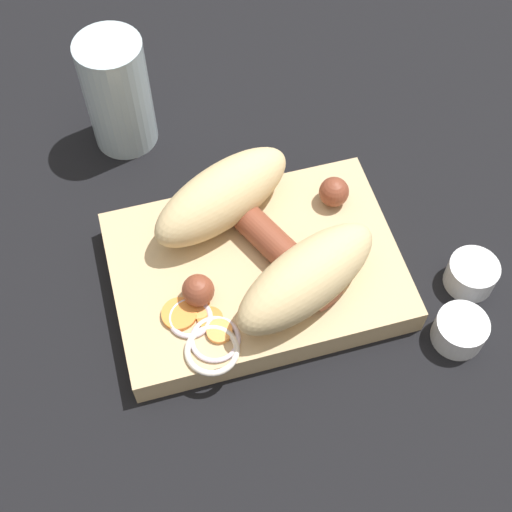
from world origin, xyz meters
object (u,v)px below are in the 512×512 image
food_tray (256,271)px  condiment_cup_far (471,275)px  condiment_cup_near (459,331)px  sausage (269,239)px  bread_roll (263,235)px  drink_glass (118,94)px

food_tray → condiment_cup_far: (0.18, -0.05, -0.00)m
food_tray → condiment_cup_near: size_ratio=5.60×
sausage → bread_roll: bearing=-147.9°
food_tray → condiment_cup_far: food_tray is taller
sausage → condiment_cup_near: (0.13, -0.11, -0.03)m
food_tray → drink_glass: (-0.08, 0.20, 0.05)m
drink_glass → condiment_cup_near: bearing=-52.3°
condiment_cup_near → bread_roll: bearing=142.5°
drink_glass → bread_roll: bearing=-64.7°
bread_roll → drink_glass: 0.21m
food_tray → bread_roll: (0.01, 0.01, 0.04)m
condiment_cup_far → bread_roll: bearing=160.7°
sausage → food_tray: bearing=-142.1°
bread_roll → condiment_cup_near: size_ratio=4.66×
food_tray → sausage: 0.03m
condiment_cup_near → condiment_cup_far: same height
sausage → condiment_cup_far: size_ratio=3.78×
food_tray → drink_glass: size_ratio=2.06×
food_tray → condiment_cup_near: food_tray is taller
condiment_cup_far → condiment_cup_near: bearing=-124.1°
sausage → condiment_cup_far: sausage is taller
condiment_cup_far → drink_glass: 0.37m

